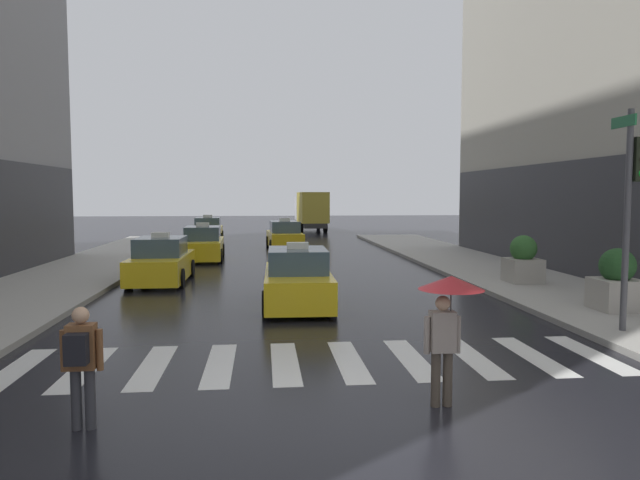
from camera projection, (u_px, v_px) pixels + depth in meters
The scene contains 13 objects.
ground_plane at pixel (338, 425), 7.85m from camera, with size 160.00×160.00×0.00m, color black.
crosswalk_markings at pixel (317, 361), 10.83m from camera, with size 11.30×2.80×0.01m.
traffic_light_pole at pixel (633, 188), 12.47m from camera, with size 0.44×0.84×4.80m.
taxi_lead at pixel (298, 280), 16.25m from camera, with size 2.01×4.58×1.80m.
taxi_second at pixel (161, 262), 20.59m from camera, with size 1.95×4.55×1.80m.
taxi_third at pixel (203, 245), 27.71m from camera, with size 2.04×4.59×1.80m.
taxi_fourth at pixel (285, 237), 33.34m from camera, with size 2.12×4.63×1.80m.
taxi_fifth at pixel (208, 231), 38.75m from camera, with size 2.04×4.59×1.80m.
box_truck at pixel (311, 210), 49.22m from camera, with size 2.45×7.60×3.35m.
pedestrian_with_umbrella at pixel (448, 305), 8.44m from camera, with size 0.96×0.96×1.94m.
pedestrian_with_backpack at pixel (81, 358), 7.60m from camera, with size 0.55×0.43×1.65m.
planter_near_corner at pixel (617, 282), 14.93m from camera, with size 1.10×1.10×1.60m.
planter_mid_block at pixel (523, 261), 19.73m from camera, with size 1.10×1.10×1.60m.
Camera 1 is at (-1.00, -7.57, 3.11)m, focal length 32.50 mm.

